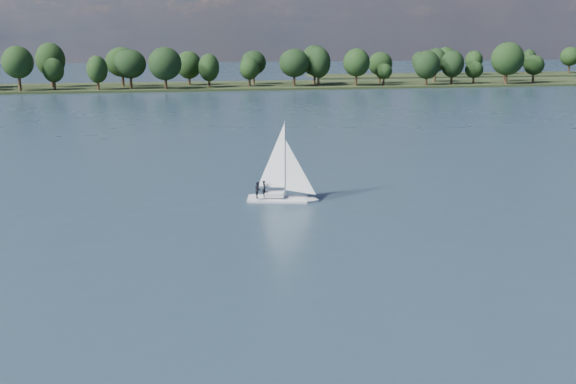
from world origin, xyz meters
name	(u,v)px	position (x,y,z in m)	size (l,w,h in m)	color
ground	(243,129)	(0.00, 100.00, 0.00)	(700.00, 700.00, 0.00)	#233342
far_shore	(208,87)	(0.00, 212.00, 0.00)	(660.00, 40.00, 1.50)	black
far_shore_back	(535,75)	(160.00, 260.00, 0.00)	(220.00, 30.00, 1.40)	black
sailboat	(278,178)	(-2.86, 42.10, 2.61)	(7.38, 3.76, 9.35)	silver
treeline	(177,65)	(-10.75, 207.98, 8.22)	(563.01, 74.19, 17.99)	black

